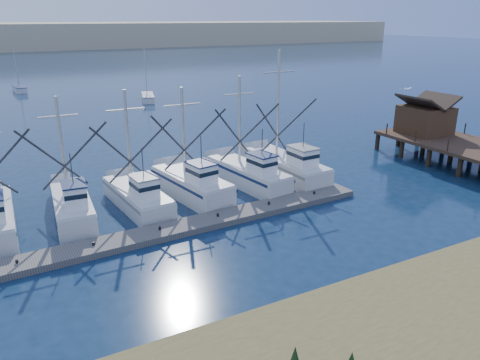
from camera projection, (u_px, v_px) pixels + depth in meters
name	position (u px, v px, depth m)	size (l,w,h in m)	color
ground	(319.00, 254.00, 26.46)	(500.00, 500.00, 0.00)	#0C2136
floating_dock	(160.00, 233.00, 28.56)	(29.86, 1.99, 0.40)	#625E58
timber_pier	(455.00, 135.00, 42.20)	(7.00, 20.00, 8.00)	black
dune_ridge	(20.00, 35.00, 199.67)	(360.00, 60.00, 10.00)	tan
trawler_fleet	(145.00, 193.00, 32.83)	(29.40, 9.04, 10.20)	silver
sailboat_near	(148.00, 97.00, 74.38)	(3.33, 6.80, 8.10)	silver
sailboat_far	(20.00, 89.00, 82.89)	(2.10, 5.20, 8.10)	silver
flying_gull	(406.00, 89.00, 35.02)	(1.10, 0.20, 0.20)	white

